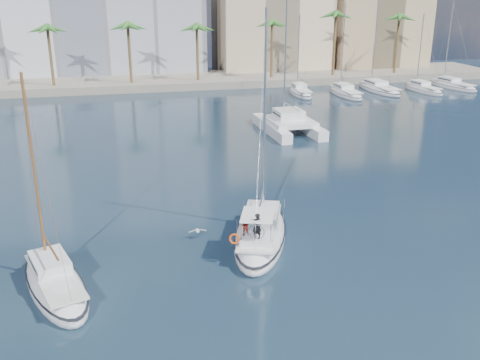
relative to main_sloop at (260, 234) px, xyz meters
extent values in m
plane|color=black|center=(-0.88, -0.27, -0.49)|extent=(160.00, 160.00, 0.00)
cube|color=gray|center=(-0.88, 60.73, 0.11)|extent=(120.00, 14.00, 1.20)
cube|color=beige|center=(21.12, 69.73, 9.51)|extent=(20.00, 14.00, 20.00)
cube|color=tan|center=(41.12, 67.73, 8.51)|extent=(18.00, 12.00, 18.00)
cylinder|color=brown|center=(-0.88, 56.73, 4.76)|extent=(0.44, 0.44, 10.50)
sphere|color=#306A27|center=(-0.88, 56.73, 10.01)|extent=(3.60, 3.60, 3.60)
cylinder|color=brown|center=(33.12, 56.73, 4.76)|extent=(0.44, 0.44, 10.50)
sphere|color=#306A27|center=(33.12, 56.73, 10.01)|extent=(3.60, 3.60, 3.60)
ellipsoid|color=silver|center=(0.01, 0.01, -0.18)|extent=(6.33, 10.31, 2.04)
ellipsoid|color=black|center=(0.01, 0.01, 0.11)|extent=(6.39, 10.41, 0.18)
cube|color=silver|center=(-0.06, -0.17, 0.59)|extent=(4.64, 7.69, 0.12)
cube|color=silver|center=(0.33, 0.90, 0.95)|extent=(3.09, 3.74, 0.60)
cube|color=black|center=(0.33, 0.90, 0.97)|extent=(2.97, 3.40, 0.14)
cylinder|color=#B7BABF|center=(0.73, 1.96, 7.09)|extent=(0.15, 0.15, 12.89)
cylinder|color=#B7BABF|center=(0.04, 0.10, 2.15)|extent=(1.48, 3.76, 0.11)
cube|color=silver|center=(-0.71, -1.94, 0.83)|extent=(2.60, 2.95, 0.36)
cube|color=silver|center=(-0.74, -2.03, 2.20)|extent=(2.60, 2.95, 0.04)
torus|color=silver|center=(-1.04, -2.83, 1.50)|extent=(0.92, 0.38, 0.96)
torus|color=#D9470B|center=(-2.30, -2.77, 1.20)|extent=(0.66, 0.40, 0.64)
imported|color=black|center=(-0.98, -2.72, 1.81)|extent=(0.66, 0.51, 1.60)
imported|color=maroon|center=(-1.50, -2.00, 1.59)|extent=(0.67, 0.59, 1.17)
ellipsoid|color=silver|center=(-12.07, -3.36, -0.20)|extent=(5.00, 8.61, 1.93)
ellipsoid|color=black|center=(-12.07, -3.36, 0.07)|extent=(5.05, 8.70, 0.18)
cube|color=silver|center=(-12.02, -3.51, 0.53)|extent=(3.65, 6.43, 0.12)
cube|color=silver|center=(-12.31, -2.61, 0.89)|extent=(2.48, 3.09, 0.60)
cube|color=black|center=(-12.31, -2.61, 0.91)|extent=(2.41, 2.80, 0.14)
cylinder|color=brown|center=(-12.60, -1.71, 5.67)|extent=(0.15, 0.15, 10.16)
cylinder|color=brown|center=(-12.09, -3.29, 2.09)|extent=(1.13, 3.19, 0.11)
cube|color=silver|center=(8.38, 25.89, 0.06)|extent=(1.58, 10.45, 1.10)
cube|color=silver|center=(12.39, 26.04, 0.06)|extent=(1.58, 10.45, 1.10)
cube|color=silver|center=(10.40, 25.44, 0.81)|extent=(4.81, 5.89, 0.50)
cube|color=silver|center=(10.38, 25.96, 1.51)|extent=(2.98, 3.23, 1.00)
cube|color=black|center=(10.38, 25.96, 1.56)|extent=(2.98, 2.81, 0.18)
cylinder|color=#B7BABF|center=(10.33, 27.53, 7.96)|extent=(0.18, 0.18, 13.89)
ellipsoid|color=silver|center=(-3.82, 1.16, 0.07)|extent=(0.23, 0.44, 0.21)
sphere|color=silver|center=(-3.82, 1.37, 0.09)|extent=(0.12, 0.12, 0.12)
cube|color=gray|center=(-4.13, 1.16, 0.10)|extent=(0.51, 0.18, 0.12)
cube|color=gray|center=(-3.50, 1.16, 0.10)|extent=(0.51, 0.18, 0.12)
camera|label=1|loc=(-8.30, -29.47, 14.50)|focal=40.00mm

